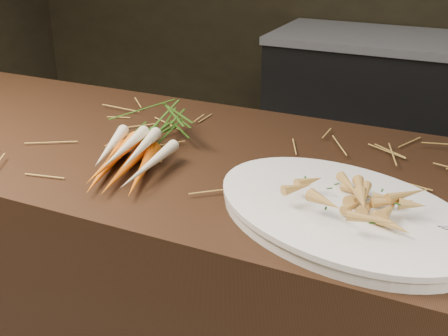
# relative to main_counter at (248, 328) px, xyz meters

# --- Properties ---
(main_counter) EXTENTS (2.40, 0.70, 0.90)m
(main_counter) POSITION_rel_main_counter_xyz_m (0.00, 0.00, 0.00)
(main_counter) COLOR black
(main_counter) RESTS_ON ground
(back_counter) EXTENTS (1.82, 0.62, 0.84)m
(back_counter) POSITION_rel_main_counter_xyz_m (0.30, 1.88, -0.03)
(back_counter) COLOR black
(back_counter) RESTS_ON ground
(straw_bedding) EXTENTS (1.40, 0.60, 0.02)m
(straw_bedding) POSITION_rel_main_counter_xyz_m (0.00, 0.00, 0.46)
(straw_bedding) COLOR #AC823F
(straw_bedding) RESTS_ON main_counter
(root_veg_bunch) EXTENTS (0.24, 0.45, 0.08)m
(root_veg_bunch) POSITION_rel_main_counter_xyz_m (-0.24, -0.05, 0.49)
(root_veg_bunch) COLOR orange
(root_veg_bunch) RESTS_ON main_counter
(serving_platter) EXTENTS (0.57, 0.48, 0.03)m
(serving_platter) POSITION_rel_main_counter_xyz_m (0.24, -0.16, 0.46)
(serving_platter) COLOR white
(serving_platter) RESTS_ON main_counter
(roasted_veg_heap) EXTENTS (0.29, 0.25, 0.05)m
(roasted_veg_heap) POSITION_rel_main_counter_xyz_m (0.24, -0.16, 0.50)
(roasted_veg_heap) COLOR #A06E2E
(roasted_veg_heap) RESTS_ON serving_platter
(serving_fork) EXTENTS (0.18, 0.08, 0.00)m
(serving_fork) POSITION_rel_main_counter_xyz_m (0.39, -0.25, 0.48)
(serving_fork) COLOR silver
(serving_fork) RESTS_ON serving_platter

